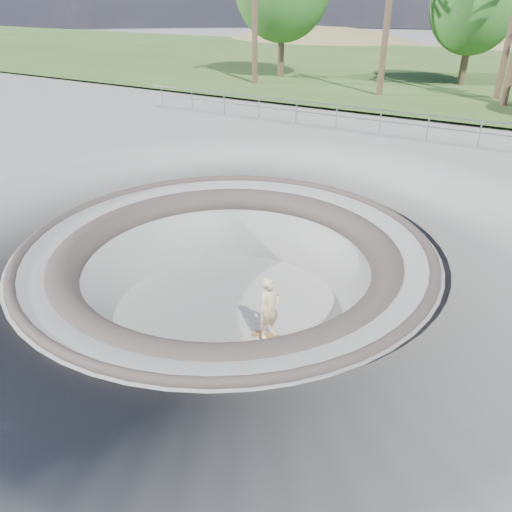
% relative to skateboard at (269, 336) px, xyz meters
% --- Properties ---
extents(ground, '(180.00, 180.00, 0.00)m').
position_rel_skateboard_xyz_m(ground, '(-1.58, 0.62, 1.83)').
color(ground, gray).
rests_on(ground, ground).
extents(skate_bowl, '(14.00, 14.00, 4.10)m').
position_rel_skateboard_xyz_m(skate_bowl, '(-1.58, 0.62, 0.00)').
color(skate_bowl, gray).
rests_on(skate_bowl, ground).
extents(grass_strip, '(180.00, 36.00, 0.12)m').
position_rel_skateboard_xyz_m(grass_strip, '(-1.58, 34.62, 2.05)').
color(grass_strip, '#3A5321').
rests_on(grass_strip, ground).
extents(safety_railing, '(25.00, 0.06, 1.03)m').
position_rel_skateboard_xyz_m(safety_railing, '(-1.58, 12.62, 2.52)').
color(safety_railing, gray).
rests_on(safety_railing, ground).
extents(skateboard, '(0.83, 0.32, 0.08)m').
position_rel_skateboard_xyz_m(skateboard, '(0.00, 0.00, 0.00)').
color(skateboard, brown).
rests_on(skateboard, ground).
extents(skater, '(0.55, 0.67, 1.59)m').
position_rel_skateboard_xyz_m(skater, '(-0.00, 0.00, 0.81)').
color(skater, beige).
rests_on(skater, skateboard).
extents(bushy_tree_mid, '(5.26, 4.78, 7.59)m').
position_rel_skateboard_xyz_m(bushy_tree_mid, '(-0.90, 27.23, 6.71)').
color(bushy_tree_mid, brown).
rests_on(bushy_tree_mid, ground).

